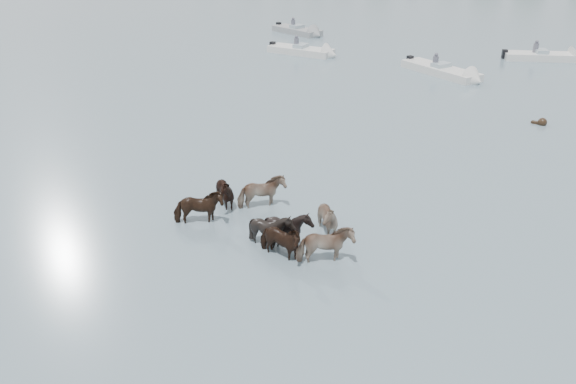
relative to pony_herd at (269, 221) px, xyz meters
The scene contains 7 objects.
ground 3.40m from the pony_herd, 138.46° to the right, with size 400.00×400.00×0.00m, color slate.
pony_herd is the anchor object (origin of this frame).
swimming_pony 16.73m from the pony_herd, 74.51° to the left, with size 0.72×0.44×0.44m.
motorboat_a 26.15m from the pony_herd, 120.27° to the left, with size 5.57×2.05×1.92m.
motorboat_b 22.55m from the pony_herd, 96.43° to the left, with size 6.26×3.83×1.92m.
motorboat_c 31.10m from the pony_herd, 86.99° to the left, with size 5.48×3.97×1.92m.
motorboat_f 34.09m from the pony_herd, 121.95° to the left, with size 5.56×2.79×1.92m.
Camera 1 is at (11.99, -10.24, 9.11)m, focal length 35.38 mm.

